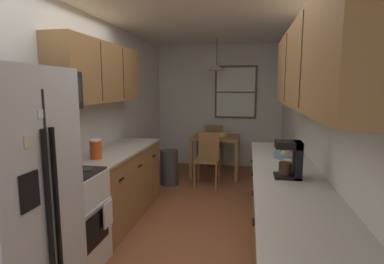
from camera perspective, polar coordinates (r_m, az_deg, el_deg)
ground_plane at (r=4.19m, az=1.15°, el=-15.11°), size 12.00×12.00×0.00m
wall_left at (r=4.30m, az=-16.87°, el=2.73°), size 0.10×9.00×2.55m
wall_right at (r=3.88m, az=21.30°, el=1.94°), size 0.10×9.00×2.55m
wall_back at (r=6.48m, az=5.09°, el=4.87°), size 4.40×0.10×2.55m
ceiling_slab at (r=3.95m, az=1.27°, el=21.83°), size 4.40×9.00×0.08m
refrigerator at (r=2.40m, az=-32.11°, el=-11.64°), size 0.73×0.79×1.81m
stove_range at (r=3.10m, az=-22.91°, el=-15.13°), size 0.66×0.59×1.10m
microwave_over_range at (r=2.92m, az=-26.11°, el=7.04°), size 0.39×0.60×0.34m
counter_left at (r=4.05m, az=-13.85°, el=-9.42°), size 0.64×1.71×0.90m
upper_cabinets_left at (r=3.88m, az=-16.82°, el=10.60°), size 0.33×1.79×0.70m
counter_right at (r=3.04m, az=17.35°, el=-15.71°), size 0.64×3.15×0.90m
upper_cabinets_right at (r=2.76m, az=21.73°, el=11.73°), size 0.33×2.83×0.72m
dining_table at (r=5.77m, az=4.51°, el=-2.03°), size 0.87×0.82×0.75m
dining_chair_near at (r=5.21m, az=3.00°, el=-4.60°), size 0.41×0.41×0.90m
dining_chair_far at (r=6.41m, az=4.25°, el=-2.14°), size 0.41×0.41×0.90m
pendant_light at (r=5.69m, az=4.67°, el=12.02°), size 0.34×0.34×0.57m
back_window at (r=6.37m, az=8.23°, el=7.43°), size 0.86×0.05×1.08m
trash_bin at (r=5.29m, az=-4.32°, el=-6.66°), size 0.31×0.31×0.60m
storage_canister at (r=3.46m, az=-17.69°, el=-3.08°), size 0.13×0.13×0.21m
dish_towel at (r=3.03m, az=-15.57°, el=-14.67°), size 0.02×0.16×0.24m
coffee_maker at (r=2.73m, az=18.28°, el=-4.84°), size 0.22×0.18×0.32m
mug_by_coffeemaker at (r=3.06m, az=17.57°, el=-5.79°), size 0.11×0.08×0.09m
fruit_bowl at (r=3.50m, az=17.19°, el=-4.13°), size 0.25×0.25×0.09m
table_serving_bowl at (r=5.83m, az=5.74°, el=-0.42°), size 0.21×0.21×0.06m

